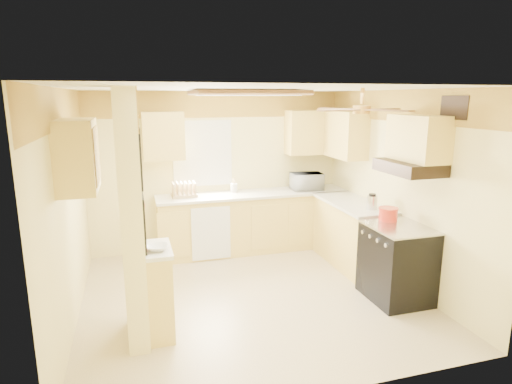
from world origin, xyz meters
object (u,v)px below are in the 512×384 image
object	(u,v)px
bowl	(157,248)
kettle	(372,202)
microwave	(307,181)
stove	(397,263)
dutch_oven	(388,214)

from	to	relation	value
bowl	kettle	bearing A→B (deg)	15.57
microwave	bowl	distance (m)	3.34
stove	bowl	xyz separation A→B (m)	(-2.80, -0.08, 0.51)
microwave	dutch_oven	bearing A→B (deg)	103.51
bowl	dutch_oven	world-z (taller)	dutch_oven
stove	dutch_oven	size ratio (longest dim) A/B	3.78
stove	microwave	xyz separation A→B (m)	(-0.29, 2.11, 0.62)
microwave	bowl	xyz separation A→B (m)	(-2.51, -2.19, -0.11)
bowl	microwave	bearing A→B (deg)	41.11
bowl	kettle	xyz separation A→B (m)	(2.86, 0.80, 0.07)
microwave	kettle	world-z (taller)	microwave
bowl	dutch_oven	distance (m)	2.84
stove	kettle	distance (m)	0.93
dutch_oven	microwave	bearing A→B (deg)	99.33
stove	bowl	bearing A→B (deg)	-178.43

